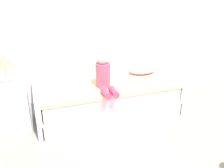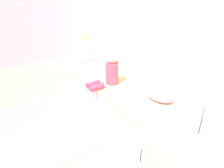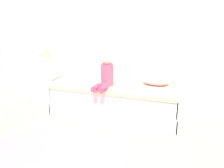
% 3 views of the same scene
% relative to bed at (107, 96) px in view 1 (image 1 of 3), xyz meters
% --- Properties ---
extents(wall_rear, '(7.20, 0.10, 2.90)m').
position_rel_bed_xyz_m(wall_rear, '(0.61, 0.60, 1.20)').
color(wall_rear, white).
rests_on(wall_rear, ground).
extents(bed, '(2.11, 1.00, 0.50)m').
position_rel_bed_xyz_m(bed, '(0.00, 0.00, 0.00)').
color(bed, white).
rests_on(bed, ground).
extents(nightstand, '(0.44, 0.44, 0.60)m').
position_rel_bed_xyz_m(nightstand, '(-1.35, 0.00, 0.05)').
color(nightstand, white).
rests_on(nightstand, ground).
extents(table_lamp, '(0.24, 0.24, 0.45)m').
position_rel_bed_xyz_m(table_lamp, '(-1.35, 0.00, 0.69)').
color(table_lamp, silver).
rests_on(table_lamp, nightstand).
extents(child_figure, '(0.20, 0.51, 0.50)m').
position_rel_bed_xyz_m(child_figure, '(-0.11, -0.23, 0.46)').
color(child_figure, '#E04C6B').
rests_on(child_figure, bed).
extents(pillow, '(0.44, 0.30, 0.13)m').
position_rel_bed_xyz_m(pillow, '(0.62, 0.10, 0.32)').
color(pillow, '#EA8CC6').
rests_on(pillow, bed).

